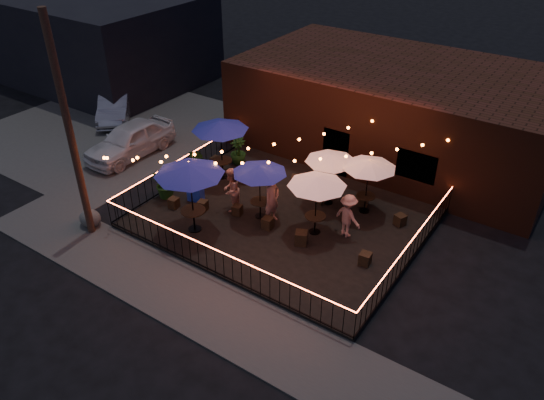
{
  "coord_description": "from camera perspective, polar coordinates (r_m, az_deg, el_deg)",
  "views": [
    {
      "loc": [
        9.0,
        -11.94,
        11.49
      ],
      "look_at": [
        -0.23,
        1.6,
        1.04
      ],
      "focal_mm": 35.0,
      "sensor_mm": 36.0,
      "label": 1
    }
  ],
  "objects": [
    {
      "name": "parking_lot",
      "position": [
        28.75,
        -17.08,
        7.51
      ],
      "size": [
        11.0,
        12.0,
        0.02
      ],
      "primitive_type": "cube",
      "color": "#43403E",
      "rests_on": "ground"
    },
    {
      "name": "car_white",
      "position": [
        25.26,
        -15.02,
        6.27
      ],
      "size": [
        1.87,
        4.57,
        1.55
      ],
      "primitive_type": "imported",
      "rotation": [
        0.0,
        0.0,
        -0.01
      ],
      "color": "silver",
      "rests_on": "ground"
    },
    {
      "name": "potted_shrub_c",
      "position": [
        23.47,
        -3.68,
        5.28
      ],
      "size": [
        0.72,
        0.72,
        1.24
      ],
      "primitive_type": "imported",
      "rotation": [
        0.0,
        0.0,
        0.04
      ],
      "color": "#1E3D11",
      "rests_on": "patio"
    },
    {
      "name": "bistro_chair_0",
      "position": [
        20.88,
        -10.51,
        -0.3
      ],
      "size": [
        0.37,
        0.37,
        0.41
      ],
      "primitive_type": "cube",
      "rotation": [
        0.0,
        0.0,
        0.08
      ],
      "color": "black",
      "rests_on": "patio"
    },
    {
      "name": "brick_building",
      "position": [
        25.2,
        13.37,
        9.5
      ],
      "size": [
        14.0,
        8.0,
        4.0
      ],
      "color": "#371A0F",
      "rests_on": "ground"
    },
    {
      "name": "bistro_chair_7",
      "position": [
        20.92,
        5.27,
        0.24
      ],
      "size": [
        0.42,
        0.42,
        0.43
      ],
      "primitive_type": "cube",
      "rotation": [
        0.0,
        0.0,
        2.97
      ],
      "color": "black",
      "rests_on": "patio"
    },
    {
      "name": "cafe_table_4",
      "position": [
        18.22,
        4.88,
        1.9
      ],
      "size": [
        2.42,
        2.42,
        2.3
      ],
      "rotation": [
        0.0,
        0.0,
        -0.18
      ],
      "color": "black",
      "rests_on": "patio"
    },
    {
      "name": "cafe_table_5",
      "position": [
        19.7,
        10.42,
        3.79
      ],
      "size": [
        2.14,
        2.14,
        2.24
      ],
      "rotation": [
        0.0,
        0.0,
        -0.06
      ],
      "color": "black",
      "rests_on": "patio"
    },
    {
      "name": "bistro_chair_3",
      "position": [
        22.18,
        -3.05,
        2.43
      ],
      "size": [
        0.52,
        0.52,
        0.47
      ],
      "primitive_type": "cube",
      "rotation": [
        0.0,
        0.0,
        3.54
      ],
      "color": "black",
      "rests_on": "patio"
    },
    {
      "name": "bistro_chair_5",
      "position": [
        19.38,
        -0.47,
        -2.49
      ],
      "size": [
        0.39,
        0.39,
        0.44
      ],
      "primitive_type": "cube",
      "rotation": [
        0.0,
        0.0,
        3.21
      ],
      "color": "black",
      "rests_on": "patio"
    },
    {
      "name": "utility_pole",
      "position": [
        18.72,
        -20.91,
        6.73
      ],
      "size": [
        0.26,
        0.26,
        8.0
      ],
      "primitive_type": "cylinder",
      "color": "#372216",
      "rests_on": "ground"
    },
    {
      "name": "cafe_table_2",
      "position": [
        19.06,
        -1.34,
        3.28
      ],
      "size": [
        2.55,
        2.55,
        2.23
      ],
      "rotation": [
        0.0,
        0.0,
        0.32
      ],
      "color": "black",
      "rests_on": "patio"
    },
    {
      "name": "background_building",
      "position": [
        35.33,
        -18.06,
        16.27
      ],
      "size": [
        12.0,
        9.0,
        5.0
      ],
      "primitive_type": "cube",
      "color": "black",
      "rests_on": "ground"
    },
    {
      "name": "patio",
      "position": [
        20.14,
        1.19,
        -2.01
      ],
      "size": [
        10.0,
        8.0,
        0.15
      ],
      "primitive_type": "cube",
      "color": "black",
      "rests_on": "ground"
    },
    {
      "name": "potted_shrub_b",
      "position": [
        22.45,
        -8.09,
        3.91
      ],
      "size": [
        0.87,
        0.74,
        1.42
      ],
      "primitive_type": "imported",
      "rotation": [
        0.0,
        0.0,
        -0.16
      ],
      "color": "#0B3D0C",
      "rests_on": "patio"
    },
    {
      "name": "fence_right",
      "position": [
        18.1,
        14.63,
        -5.47
      ],
      "size": [
        0.04,
        8.0,
        1.04
      ],
      "rotation": [
        0.0,
        0.0,
        1.57
      ],
      "color": "black",
      "rests_on": "patio"
    },
    {
      "name": "ground",
      "position": [
        18.85,
        -2.16,
        -5.05
      ],
      "size": [
        110.0,
        110.0,
        0.0
      ],
      "primitive_type": "plane",
      "color": "black",
      "rests_on": "ground"
    },
    {
      "name": "bistro_chair_8",
      "position": [
        18.62,
        3.16,
        -4.09
      ],
      "size": [
        0.55,
        0.55,
        0.49
      ],
      "primitive_type": "cube",
      "rotation": [
        0.0,
        0.0,
        0.44
      ],
      "color": "black",
      "rests_on": "patio"
    },
    {
      "name": "bistro_chair_10",
      "position": [
        20.98,
        9.75,
        0.05
      ],
      "size": [
        0.48,
        0.48,
        0.47
      ],
      "primitive_type": "cube",
      "rotation": [
        0.0,
        0.0,
        0.24
      ],
      "color": "black",
      "rests_on": "patio"
    },
    {
      "name": "festoon_lights",
      "position": [
        19.15,
        -1.76,
        4.57
      ],
      "size": [
        10.02,
        8.72,
        1.32
      ],
      "color": "orange",
      "rests_on": "ground"
    },
    {
      "name": "potted_shrub_a",
      "position": [
        21.36,
        -11.31,
        1.69
      ],
      "size": [
        1.36,
        1.27,
        1.23
      ],
      "primitive_type": "imported",
      "rotation": [
        0.0,
        0.0,
        -0.34
      ],
      "color": "#133D0B",
      "rests_on": "patio"
    },
    {
      "name": "patron_a",
      "position": [
        19.38,
        -0.01,
        0.08
      ],
      "size": [
        0.54,
        0.74,
        1.89
      ],
      "primitive_type": "imported",
      "rotation": [
        0.0,
        0.0,
        1.43
      ],
      "color": "tan",
      "rests_on": "patio"
    },
    {
      "name": "patron_b",
      "position": [
        20.12,
        -4.44,
        1.09
      ],
      "size": [
        0.9,
        1.02,
        1.76
      ],
      "primitive_type": "imported",
      "rotation": [
        0.0,
        0.0,
        -1.25
      ],
      "color": "#CCAF8C",
      "rests_on": "patio"
    },
    {
      "name": "cafe_table_3",
      "position": [
        20.05,
        6.35,
        4.5
      ],
      "size": [
        2.24,
        2.24,
        2.17
      ],
      "rotation": [
        0.0,
        0.0,
        -0.15
      ],
      "color": "black",
      "rests_on": "patio"
    },
    {
      "name": "cafe_table_0",
      "position": [
        18.32,
        -8.9,
        3.17
      ],
      "size": [
        2.47,
        2.47,
        2.71
      ],
      "rotation": [
        0.0,
        0.0,
        -0.01
      ],
      "color": "black",
      "rests_on": "patio"
    },
    {
      "name": "bistro_chair_1",
      "position": [
        20.56,
        -7.45,
        -0.59
      ],
      "size": [
        0.4,
        0.4,
        0.4
      ],
      "primitive_type": "cube",
      "rotation": [
        0.0,
        0.0,
        3.34
      ],
      "color": "black",
      "rests_on": "patio"
    },
    {
      "name": "car_silver",
      "position": [
        29.46,
        -16.54,
        9.68
      ],
      "size": [
        3.96,
        4.15,
        1.4
      ],
      "primitive_type": "imported",
      "rotation": [
        0.0,
        0.0,
        0.74
      ],
      "color": "#96959D",
      "rests_on": "ground"
    },
    {
      "name": "sidewalk",
      "position": [
        16.97,
        -8.75,
        -10.46
      ],
      "size": [
        18.0,
        2.5,
        0.05
      ],
      "primitive_type": "cube",
      "color": "#43403E",
      "rests_on": "ground"
    },
    {
      "name": "boulder",
      "position": [
        20.81,
        -18.97,
        -1.88
      ],
      "size": [
        1.08,
        1.01,
        0.68
      ],
      "primitive_type": "ellipsoid",
      "rotation": [
        0.0,
        0.0,
        -0.37
      ],
      "color": "#43423E",
      "rests_on": "ground"
    },
    {
      "name": "bistro_chair_9",
      "position": [
        18.0,
        9.99,
        -6.24
      ],
      "size": [
        0.4,
        0.4,
        0.43
      ],
      "primitive_type": "cube",
      "rotation": [
        0.0,
        0.0,
        3.24
      ],
      "color": "black",
      "rests_on": "patio"
    },
    {
      "name": "bistro_chair_2",
      "position": [
        23.36,
        -5.99,
        4.01
      ],
      "size": [
        0.46,
        0.46,
        0.51
      ],
      "primitive_type": "cube",
      "rotation": [
        0.0,
        0.0,
        0.07
      ],
      "color": "black",
      "rests_on": "patio"
    },
    {
      "name": "bistro_chair_6",
      "position": [
        22.01,
        2.57,
        2.13
      ],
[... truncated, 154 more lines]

